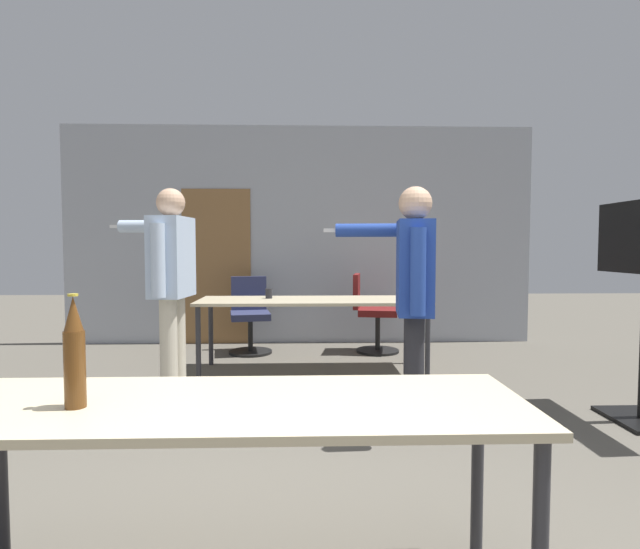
{
  "coord_description": "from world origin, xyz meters",
  "views": [
    {
      "loc": [
        0.06,
        -1.5,
        1.29
      ],
      "look_at": [
        0.17,
        1.89,
        1.1
      ],
      "focal_mm": 28.0,
      "sensor_mm": 36.0,
      "label": 1
    }
  ],
  "objects_px": {
    "office_chair_far_left": "(250,317)",
    "drink_cup": "(269,293)",
    "beer_bottle": "(74,354)",
    "office_chair_mid_tucked": "(372,315)",
    "person_right_polo": "(170,273)",
    "person_far_watching": "(412,285)"
  },
  "relations": [
    {
      "from": "person_right_polo",
      "to": "office_chair_far_left",
      "type": "bearing_deg",
      "value": -8.83
    },
    {
      "from": "office_chair_mid_tucked",
      "to": "beer_bottle",
      "type": "xyz_separation_m",
      "value": [
        -1.59,
        -4.36,
        0.48
      ]
    },
    {
      "from": "office_chair_far_left",
      "to": "office_chair_mid_tucked",
      "type": "distance_m",
      "value": 1.49
    },
    {
      "from": "person_far_watching",
      "to": "beer_bottle",
      "type": "relative_size",
      "value": 4.43
    },
    {
      "from": "office_chair_mid_tucked",
      "to": "office_chair_far_left",
      "type": "bearing_deg",
      "value": -81.84
    },
    {
      "from": "person_right_polo",
      "to": "office_chair_mid_tucked",
      "type": "distance_m",
      "value": 2.71
    },
    {
      "from": "office_chair_mid_tucked",
      "to": "beer_bottle",
      "type": "bearing_deg",
      "value": -10.25
    },
    {
      "from": "drink_cup",
      "to": "person_far_watching",
      "type": "bearing_deg",
      "value": -58.39
    },
    {
      "from": "office_chair_far_left",
      "to": "office_chair_mid_tucked",
      "type": "relative_size",
      "value": 0.96
    },
    {
      "from": "office_chair_mid_tucked",
      "to": "drink_cup",
      "type": "relative_size",
      "value": 9.14
    },
    {
      "from": "person_far_watching",
      "to": "office_chair_far_left",
      "type": "xyz_separation_m",
      "value": [
        -1.41,
        2.69,
        -0.6
      ]
    },
    {
      "from": "person_right_polo",
      "to": "office_chair_far_left",
      "type": "relative_size",
      "value": 1.94
    },
    {
      "from": "person_far_watching",
      "to": "person_right_polo",
      "type": "bearing_deg",
      "value": 72.76
    },
    {
      "from": "office_chair_far_left",
      "to": "person_far_watching",
      "type": "bearing_deg",
      "value": 108.01
    },
    {
      "from": "drink_cup",
      "to": "office_chair_mid_tucked",
      "type": "bearing_deg",
      "value": 35.08
    },
    {
      "from": "office_chair_far_left",
      "to": "drink_cup",
      "type": "relative_size",
      "value": 8.77
    },
    {
      "from": "office_chair_mid_tucked",
      "to": "drink_cup",
      "type": "bearing_deg",
      "value": -45.17
    },
    {
      "from": "person_right_polo",
      "to": "office_chair_mid_tucked",
      "type": "relative_size",
      "value": 1.86
    },
    {
      "from": "beer_bottle",
      "to": "drink_cup",
      "type": "relative_size",
      "value": 3.66
    },
    {
      "from": "drink_cup",
      "to": "beer_bottle",
      "type": "bearing_deg",
      "value": -96.42
    },
    {
      "from": "person_far_watching",
      "to": "office_chair_mid_tucked",
      "type": "relative_size",
      "value": 1.78
    },
    {
      "from": "person_far_watching",
      "to": "office_chair_mid_tucked",
      "type": "distance_m",
      "value": 2.71
    }
  ]
}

